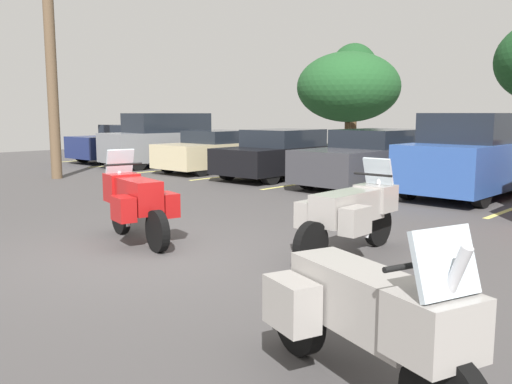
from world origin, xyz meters
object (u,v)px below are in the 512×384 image
at_px(motorcycle_touring, 135,200).
at_px(car_black, 282,154).
at_px(car_charcoal, 372,158).
at_px(motorcycle_third, 367,314).
at_px(car_blue, 474,155).
at_px(motorcycle_second, 351,211).
at_px(car_grey, 163,140).
at_px(utility_pole, 50,37).
at_px(car_navy, 128,143).
at_px(car_champagne, 216,151).

height_order(motorcycle_touring, car_black, car_black).
bearing_deg(car_charcoal, motorcycle_third, -58.88).
bearing_deg(car_charcoal, car_black, -175.77).
bearing_deg(motorcycle_third, car_blue, 107.97).
bearing_deg(car_black, car_blue, 3.10).
height_order(motorcycle_second, car_grey, car_grey).
bearing_deg(motorcycle_second, car_grey, 153.46).
bearing_deg(utility_pole, car_navy, 125.82).
xyz_separation_m(motorcycle_touring, car_blue, (1.93, 8.34, 0.34)).
height_order(car_navy, car_blue, car_blue).
xyz_separation_m(car_navy, car_champagne, (5.57, -0.20, -0.06)).
xyz_separation_m(car_grey, car_charcoal, (8.66, 0.49, -0.23)).
relative_size(car_navy, car_grey, 1.07).
height_order(motorcycle_third, car_blue, car_blue).
bearing_deg(car_champagne, car_black, 2.04).
bearing_deg(utility_pole, car_blue, 26.03).
distance_m(motorcycle_second, car_charcoal, 7.66).
distance_m(motorcycle_touring, motorcycle_second, 3.31).
distance_m(car_blue, utility_pole, 12.27).
height_order(motorcycle_touring, car_navy, car_navy).
relative_size(motorcycle_third, utility_pole, 0.26).
bearing_deg(car_grey, motorcycle_second, -26.54).
bearing_deg(motorcycle_third, car_black, 132.98).
relative_size(car_champagne, car_black, 0.94).
bearing_deg(car_navy, car_grey, -7.40).
bearing_deg(car_blue, motorcycle_third, -72.03).
distance_m(car_black, car_charcoal, 3.06).
height_order(car_champagne, car_charcoal, car_charcoal).
distance_m(motorcycle_third, car_navy, 20.06).
bearing_deg(motorcycle_third, motorcycle_second, 124.87).
height_order(car_black, car_blue, car_blue).
distance_m(car_navy, utility_pole, 7.05).
height_order(car_black, car_charcoal, car_charcoal).
distance_m(car_grey, car_charcoal, 8.68).
bearing_deg(car_navy, motorcycle_second, -23.30).
distance_m(car_grey, car_champagne, 2.76).
distance_m(motorcycle_third, utility_pole, 15.14).
relative_size(car_grey, car_champagne, 1.04).
height_order(car_champagne, car_black, car_black).
bearing_deg(motorcycle_third, car_charcoal, 121.12).
height_order(car_navy, car_charcoal, car_charcoal).
height_order(motorcycle_second, car_champagne, car_champagne).
distance_m(motorcycle_second, car_black, 9.37).
height_order(car_charcoal, utility_pole, utility_pole).
distance_m(car_navy, car_charcoal, 11.49).
distance_m(motorcycle_touring, utility_pole, 9.91).
xyz_separation_m(car_charcoal, car_blue, (2.75, 0.09, 0.24)).
distance_m(motorcycle_third, car_grey, 17.45).
xyz_separation_m(motorcycle_third, car_blue, (-3.25, 10.03, 0.36)).
distance_m(car_navy, car_black, 8.44).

